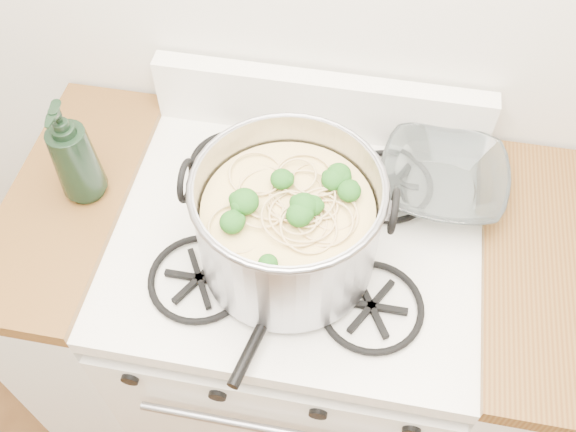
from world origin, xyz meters
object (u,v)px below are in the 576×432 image
Objects in this scene: stock_pot at (288,225)px; bottle at (72,152)px; spatula at (290,270)px; glass_bowl at (441,185)px; gas_range at (295,332)px.

stock_pot is 1.53× the size of bottle.
spatula is 0.49m from bottle.
stock_pot is 0.38m from glass_bowl.
glass_bowl is at bearing 55.95° from spatula.
stock_pot reaches higher than gas_range.
gas_range is 0.60m from stock_pot.
stock_pot reaches higher than glass_bowl.
gas_range is 0.60m from glass_bowl.
spatula is at bearing -87.82° from gas_range.
glass_bowl is at bearing 37.90° from stock_pot.
bottle reaches higher than gas_range.
spatula reaches higher than gas_range.
glass_bowl is 0.77m from bottle.
spatula is at bearing -22.14° from bottle.
stock_pot is at bearing -142.10° from glass_bowl.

